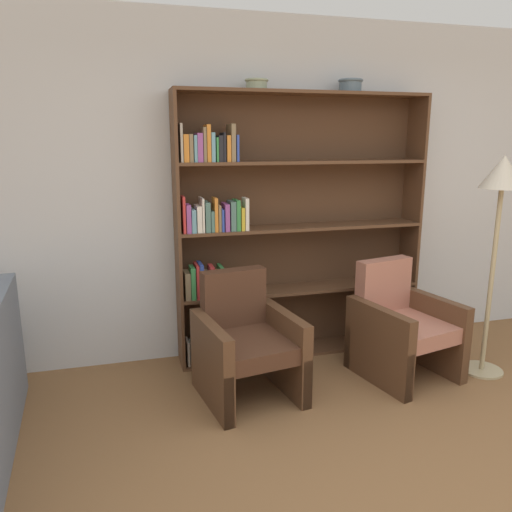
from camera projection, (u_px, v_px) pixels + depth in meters
name	position (u px, v px, depth m)	size (l,w,h in m)	color
wall_back	(304.00, 190.00, 4.24)	(12.00, 0.06, 2.75)	silver
bookshelf	(280.00, 229.00, 4.09)	(2.07, 0.30, 2.16)	brown
bowl_slate	(257.00, 84.00, 3.75)	(0.18, 0.18, 0.08)	gray
bowl_terracotta	(350.00, 85.00, 3.95)	(0.20, 0.20, 0.10)	slate
armchair_leather	(246.00, 343.00, 3.54)	(0.74, 0.77, 0.87)	brown
armchair_cushioned	(401.00, 326.00, 3.86)	(0.77, 0.80, 0.87)	brown
floor_lamp	(501.00, 193.00, 3.64)	(0.33, 0.33, 1.69)	tan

